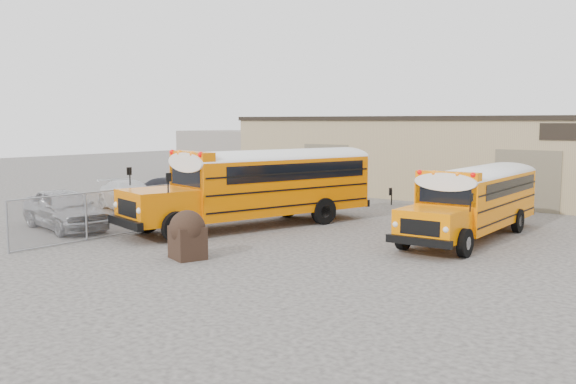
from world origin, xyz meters
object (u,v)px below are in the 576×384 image
Objects in this scene: school_bus_left at (377,173)px; car_silver at (64,209)px; car_dark at (179,190)px; tarp_bundle at (187,234)px; school_bus_right at (519,184)px; car_white at (130,196)px.

car_silver is (-7.32, -12.29, -1.05)m from school_bus_left.
school_bus_left is 2.66× the size of car_dark.
tarp_bundle is 14.17m from car_dark.
school_bus_left reaches higher than car_silver.
car_dark is at bearing 26.71° from car_silver.
car_silver is at bearing -175.32° from car_dark.
school_bus_right is 1.85× the size of car_white.
car_dark is (-10.76, 9.21, -0.09)m from tarp_bundle.
car_silver is at bearing 175.16° from tarp_bundle.
school_bus_left reaches higher than car_dark.
school_bus_left is 1.23× the size of school_bus_right.
car_dark is at bearing -159.78° from school_bus_right.
school_bus_left reaches higher than tarp_bundle.
car_silver reaches higher than car_dark.
car_white is (-9.72, -7.18, -1.16)m from school_bus_left.
school_bus_right is at bearing -33.49° from car_silver.
car_white is (-15.81, -9.33, -0.83)m from school_bus_right.
tarp_bundle is 0.31× the size of car_white.
school_bus_right is 16.04m from tarp_bundle.
school_bus_left is 2.34× the size of car_silver.
car_silver is 5.65m from car_white.
car_dark is (-2.66, 8.52, -0.13)m from car_silver.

